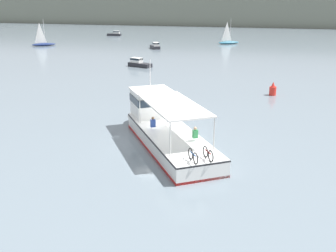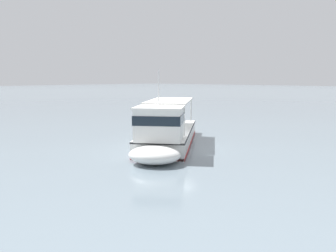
# 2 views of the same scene
# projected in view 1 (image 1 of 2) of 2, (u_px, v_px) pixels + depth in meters

# --- Properties ---
(ground_plane) EXTENTS (400.00, 400.00, 0.00)m
(ground_plane) POSITION_uv_depth(u_px,v_px,m) (153.00, 138.00, 28.33)
(ground_plane) COLOR slate
(distant_shoreline) EXTENTS (400.00, 28.00, 8.95)m
(distant_shoreline) POSITION_uv_depth(u_px,v_px,m) (257.00, 12.00, 142.74)
(distant_shoreline) COLOR slate
(distant_shoreline) RESTS_ON ground
(ferry_main) EXTENTS (9.72, 12.24, 5.32)m
(ferry_main) POSITION_uv_depth(u_px,v_px,m) (163.00, 127.00, 27.58)
(ferry_main) COLOR white
(ferry_main) RESTS_ON ground
(motorboat_mid_channel) EXTENTS (3.72, 1.70, 1.26)m
(motorboat_mid_channel) POSITION_uv_depth(u_px,v_px,m) (115.00, 34.00, 103.46)
(motorboat_mid_channel) COLOR #232328
(motorboat_mid_channel) RESTS_ON ground
(sailboat_near_port) EXTENTS (4.64, 4.06, 5.40)m
(sailboat_near_port) POSITION_uv_depth(u_px,v_px,m) (44.00, 43.00, 81.92)
(sailboat_near_port) COLOR navy
(sailboat_near_port) RESTS_ON ground
(motorboat_outer_anchorage) EXTENTS (2.95, 3.76, 1.26)m
(motorboat_outer_anchorage) POSITION_uv_depth(u_px,v_px,m) (155.00, 46.00, 77.54)
(motorboat_outer_anchorage) COLOR #232328
(motorboat_outer_anchorage) RESTS_ON ground
(motorboat_far_right) EXTENTS (3.83, 2.44, 1.26)m
(motorboat_far_right) POSITION_uv_depth(u_px,v_px,m) (139.00, 63.00, 57.42)
(motorboat_far_right) COLOR #232328
(motorboat_far_right) RESTS_ON ground
(sailboat_horizon_east) EXTENTS (4.81, 3.75, 5.40)m
(sailboat_horizon_east) POSITION_uv_depth(u_px,v_px,m) (228.00, 41.00, 85.26)
(sailboat_horizon_east) COLOR teal
(sailboat_horizon_east) RESTS_ON ground
(channel_buoy) EXTENTS (0.70, 0.70, 1.40)m
(channel_buoy) POSITION_uv_depth(u_px,v_px,m) (273.00, 90.00, 40.63)
(channel_buoy) COLOR red
(channel_buoy) RESTS_ON ground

